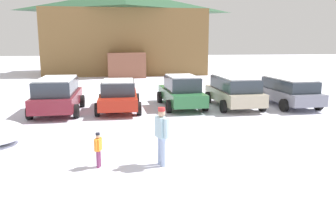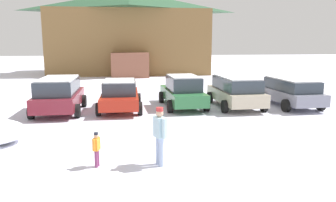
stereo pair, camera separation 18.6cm
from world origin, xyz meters
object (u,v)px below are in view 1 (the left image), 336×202
parked_maroon_van (57,94)px  parked_beige_suv (234,91)px  ski_lodge (126,32)px  skier_adult_in_blue_parka (162,133)px  parked_red_sedan (119,95)px  parked_grey_wagon (288,91)px  skier_child_in_orange_jacket (98,148)px  parked_green_coupe (181,91)px

parked_maroon_van → parked_beige_suv: (9.03, 0.16, -0.03)m
ski_lodge → skier_adult_in_blue_parka: (0.38, -28.98, -3.59)m
parked_red_sedan → skier_adult_in_blue_parka: (1.22, -7.82, 0.15)m
parked_grey_wagon → parked_beige_suv: bearing=177.4°
skier_child_in_orange_jacket → skier_adult_in_blue_parka: 1.80m
ski_lodge → parked_grey_wagon: 23.17m
parked_grey_wagon → skier_adult_in_blue_parka: size_ratio=2.62×
parked_red_sedan → skier_child_in_orange_jacket: (-0.54, -7.71, -0.23)m
parked_maroon_van → parked_grey_wagon: (12.04, 0.02, -0.09)m
ski_lodge → skier_child_in_orange_jacket: 29.18m
parked_beige_suv → parked_grey_wagon: 3.01m
parked_beige_suv → parked_grey_wagon: (3.01, -0.13, -0.06)m
parked_maroon_van → parked_grey_wagon: parked_maroon_van is taller
skier_child_in_orange_jacket → skier_adult_in_blue_parka: bearing=-3.4°
ski_lodge → parked_red_sedan: bearing=-92.3°
ski_lodge → parked_grey_wagon: bearing=-68.9°
parked_grey_wagon → skier_child_in_orange_jacket: 12.23m
parked_green_coupe → skier_adult_in_blue_parka: size_ratio=2.71×
parked_green_coupe → parked_beige_suv: 2.81m
parked_maroon_van → skier_child_in_orange_jacket: size_ratio=4.30×
skier_child_in_orange_jacket → skier_adult_in_blue_parka: size_ratio=0.59×
parked_red_sedan → parked_green_coupe: 3.33m
parked_red_sedan → parked_beige_suv: bearing=-0.3°
skier_child_in_orange_jacket → skier_adult_in_blue_parka: (1.75, -0.10, 0.38)m
ski_lodge → parked_grey_wagon: size_ratio=3.98×
ski_lodge → parked_beige_suv: bearing=-76.1°
parked_green_coupe → parked_grey_wagon: size_ratio=1.04×
parked_grey_wagon → ski_lodge: bearing=111.1°
parked_red_sedan → ski_lodge: bearing=87.7°
parked_beige_suv → parked_green_coupe: bearing=171.3°
parked_maroon_van → skier_adult_in_blue_parka: bearing=-61.3°
ski_lodge → parked_green_coupe: ski_lodge is taller
parked_maroon_van → parked_beige_suv: 9.04m
ski_lodge → parked_beige_suv: size_ratio=4.02×
parked_grey_wagon → skier_adult_in_blue_parka: (-7.87, -7.65, 0.11)m
parked_beige_suv → skier_child_in_orange_jacket: size_ratio=4.37×
parked_grey_wagon → parked_red_sedan: bearing=178.9°
parked_maroon_van → parked_grey_wagon: 12.04m
skier_adult_in_blue_parka → parked_beige_suv: bearing=58.0°
parked_red_sedan → parked_beige_suv: (6.08, -0.04, 0.10)m
parked_red_sedan → parked_grey_wagon: bearing=-1.1°
parked_green_coupe → parked_beige_suv: (2.77, -0.43, 0.04)m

